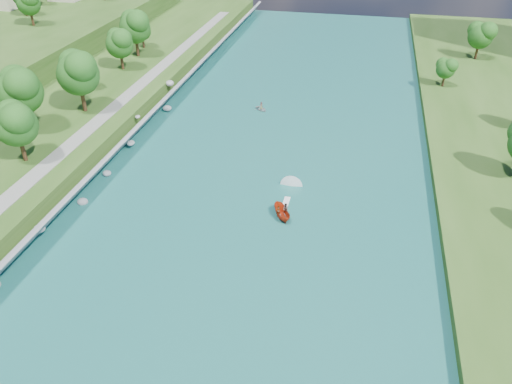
# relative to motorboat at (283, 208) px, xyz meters

# --- Properties ---
(ground) EXTENTS (260.00, 260.00, 0.00)m
(ground) POSITION_rel_motorboat_xyz_m (-5.41, -16.61, -0.85)
(ground) COLOR #2D5119
(ground) RESTS_ON ground
(river_water) EXTENTS (55.00, 240.00, 0.10)m
(river_water) POSITION_rel_motorboat_xyz_m (-5.41, 3.39, -0.80)
(river_water) COLOR #185D5B
(river_water) RESTS_ON ground
(ridge_west) EXTENTS (60.00, 120.00, 9.00)m
(ridge_west) POSITION_rel_motorboat_xyz_m (-87.91, 78.39, 3.65)
(ridge_west) COLOR #2D5119
(ridge_west) RESTS_ON ground
(riprap_bank) EXTENTS (4.22, 236.00, 4.48)m
(riprap_bank) POSITION_rel_motorboat_xyz_m (-31.27, 2.54, 0.96)
(riprap_bank) COLOR slate
(riprap_bank) RESTS_ON ground
(riverside_path) EXTENTS (3.00, 200.00, 0.10)m
(riverside_path) POSITION_rel_motorboat_xyz_m (-37.91, 3.39, 2.70)
(riverside_path) COLOR gray
(riverside_path) RESTS_ON berm_west
(motorboat) EXTENTS (3.60, 19.13, 2.10)m
(motorboat) POSITION_rel_motorboat_xyz_m (0.00, 0.00, 0.00)
(motorboat) COLOR #BB2F0F
(motorboat) RESTS_ON river_water
(raft) EXTENTS (3.79, 3.70, 1.72)m
(raft) POSITION_rel_motorboat_xyz_m (-11.05, 35.94, -0.36)
(raft) COLOR #9B9DA3
(raft) RESTS_ON river_water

